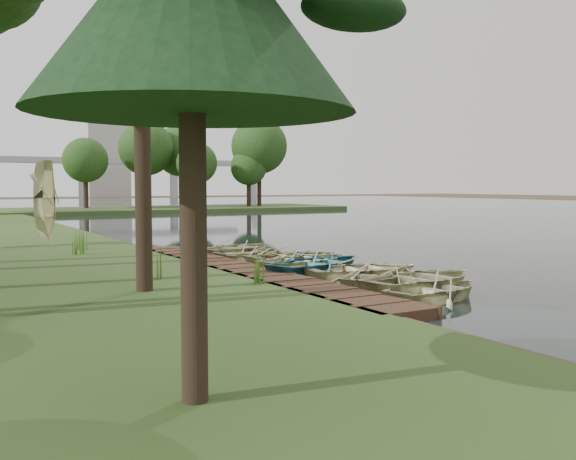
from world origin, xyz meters
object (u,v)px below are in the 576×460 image
rowboat_0 (437,286)px  stored_rowboat (48,236)px  boardwalk (241,273)px  rowboat_2 (382,273)px  rowboat_1 (423,276)px

rowboat_0 → stored_rowboat: size_ratio=0.88×
boardwalk → stored_rowboat: (-3.85, 11.13, 0.53)m
boardwalk → stored_rowboat: bearing=109.1°
rowboat_0 → stored_rowboat: stored_rowboat is taller
rowboat_0 → rowboat_2: rowboat_2 is taller
boardwalk → stored_rowboat: size_ratio=4.39×
rowboat_0 → rowboat_2: size_ratio=0.98×
rowboat_1 → rowboat_2: (-0.28, 1.37, -0.07)m
rowboat_1 → rowboat_2: 1.40m
rowboat_0 → rowboat_1: 1.20m
boardwalk → rowboat_1: 5.87m
boardwalk → rowboat_2: (2.62, -3.72, 0.24)m
rowboat_1 → stored_rowboat: stored_rowboat is taller
boardwalk → rowboat_2: 4.56m
rowboat_1 → boardwalk: bearing=20.8°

